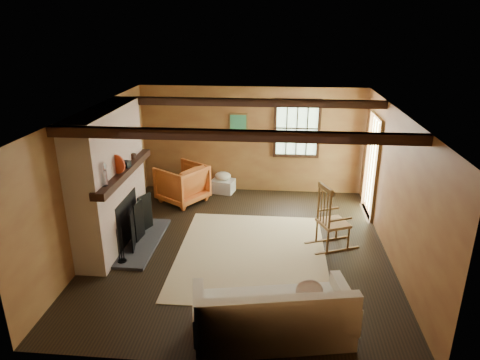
# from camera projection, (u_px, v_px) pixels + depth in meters

# --- Properties ---
(ground) EXTENTS (5.50, 5.50, 0.00)m
(ground) POSITION_uv_depth(u_px,v_px,m) (241.00, 247.00, 7.49)
(ground) COLOR black
(ground) RESTS_ON ground
(room_envelope) EXTENTS (5.02, 5.52, 2.44)m
(room_envelope) POSITION_uv_depth(u_px,v_px,m) (255.00, 154.00, 7.14)
(room_envelope) COLOR olive
(room_envelope) RESTS_ON ground
(fireplace) EXTENTS (1.02, 2.30, 2.40)m
(fireplace) POSITION_uv_depth(u_px,v_px,m) (111.00, 185.00, 7.29)
(fireplace) COLOR #9A463B
(fireplace) RESTS_ON ground
(rug) EXTENTS (2.50, 3.00, 0.01)m
(rug) POSITION_uv_depth(u_px,v_px,m) (251.00, 254.00, 7.28)
(rug) COLOR tan
(rug) RESTS_ON ground
(rocking_chair) EXTENTS (0.95, 0.73, 1.17)m
(rocking_chair) POSITION_uv_depth(u_px,v_px,m) (331.00, 221.00, 7.36)
(rocking_chair) COLOR tan
(rocking_chair) RESTS_ON ground
(sofa) EXTENTS (2.09, 1.22, 0.79)m
(sofa) POSITION_uv_depth(u_px,v_px,m) (274.00, 318.00, 5.28)
(sofa) COLOR silver
(sofa) RESTS_ON ground
(firewood_pile) EXTENTS (0.63, 0.12, 0.23)m
(firewood_pile) POSITION_uv_depth(u_px,v_px,m) (172.00, 185.00, 10.03)
(firewood_pile) COLOR brown
(firewood_pile) RESTS_ON ground
(laundry_basket) EXTENTS (0.57, 0.48, 0.30)m
(laundry_basket) POSITION_uv_depth(u_px,v_px,m) (223.00, 186.00, 9.87)
(laundry_basket) COLOR silver
(laundry_basket) RESTS_ON ground
(basket_pillow) EXTENTS (0.42, 0.35, 0.19)m
(basket_pillow) POSITION_uv_depth(u_px,v_px,m) (223.00, 176.00, 9.78)
(basket_pillow) COLOR silver
(basket_pillow) RESTS_ON laundry_basket
(armchair) EXTENTS (1.26, 1.25, 0.83)m
(armchair) POSITION_uv_depth(u_px,v_px,m) (182.00, 183.00, 9.27)
(armchair) COLOR #BF6026
(armchair) RESTS_ON ground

